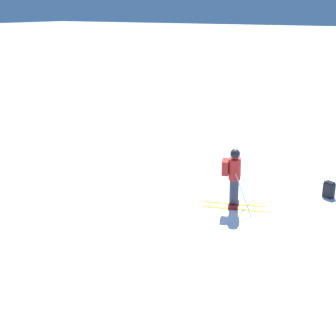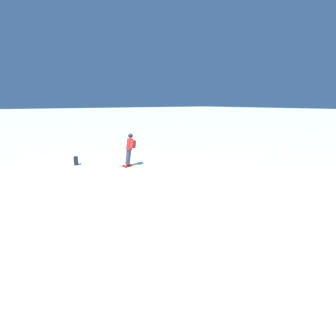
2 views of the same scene
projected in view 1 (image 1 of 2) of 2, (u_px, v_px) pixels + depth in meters
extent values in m
plane|color=white|center=(238.00, 203.00, 13.90)|extent=(300.00, 300.00, 0.00)
cube|color=yellow|center=(233.00, 209.00, 13.48)|extent=(0.65, 1.71, 0.01)
cube|color=yellow|center=(234.00, 204.00, 13.81)|extent=(0.65, 1.71, 0.01)
cube|color=#B21919|center=(233.00, 207.00, 13.46)|extent=(0.22, 0.31, 0.12)
cube|color=#B21919|center=(234.00, 202.00, 13.79)|extent=(0.22, 0.31, 0.12)
cylinder|color=#2D3342|center=(234.00, 191.00, 13.37)|extent=(0.48, 0.38, 0.87)
cylinder|color=red|center=(235.00, 169.00, 13.00)|extent=(0.55, 0.47, 0.71)
sphere|color=tan|center=(235.00, 155.00, 12.77)|extent=(0.34, 0.31, 0.28)
sphere|color=black|center=(235.00, 154.00, 12.76)|extent=(0.39, 0.36, 0.32)
cube|color=#AD231E|center=(225.00, 167.00, 13.03)|extent=(0.40, 0.29, 0.49)
cylinder|color=#B7B7BC|center=(244.00, 196.00, 12.88)|extent=(0.03, 0.55, 1.20)
cylinder|color=#B7B7BC|center=(246.00, 184.00, 13.65)|extent=(0.82, 0.29, 1.29)
cube|color=black|center=(329.00, 190.00, 14.27)|extent=(0.32, 0.36, 0.44)
cube|color=black|center=(330.00, 183.00, 14.19)|extent=(0.29, 0.33, 0.06)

